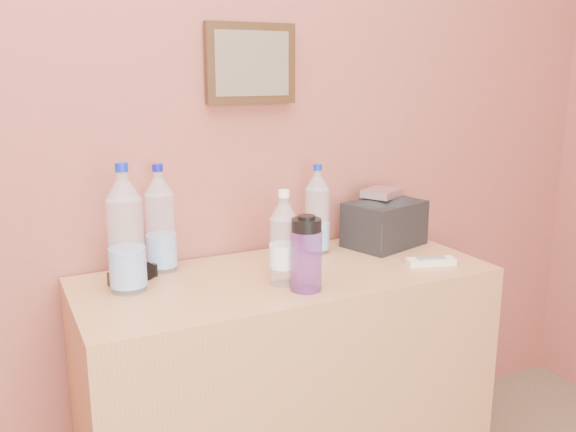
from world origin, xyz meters
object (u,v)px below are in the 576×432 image
object	(u,v)px
dresser	(287,389)
foil_packet	(382,193)
nalgene_bottle	(306,254)
pet_large_c	(317,214)
pet_small	(284,243)
sunglasses	(133,275)
pet_large_b	(160,224)
toiletry_bag	(385,221)
pet_large_a	(126,236)
ac_remote	(431,262)

from	to	relation	value
dresser	foil_packet	distance (m)	0.73
nalgene_bottle	pet_large_c	bearing A→B (deg)	56.45
pet_small	sunglasses	world-z (taller)	pet_small
pet_large_b	foil_packet	bearing A→B (deg)	-5.78
nalgene_bottle	toiletry_bag	world-z (taller)	nalgene_bottle
pet_small	nalgene_bottle	world-z (taller)	pet_small
dresser	sunglasses	distance (m)	0.61
sunglasses	foil_packet	bearing A→B (deg)	-12.39
toiletry_bag	foil_packet	world-z (taller)	foil_packet
nalgene_bottle	sunglasses	bearing A→B (deg)	145.51
dresser	pet_large_c	distance (m)	0.58
dresser	pet_large_c	xyz separation A→B (m)	(0.19, 0.15, 0.52)
pet_large_a	nalgene_bottle	distance (m)	0.50
pet_large_c	toiletry_bag	distance (m)	0.26
dresser	toiletry_bag	distance (m)	0.66
pet_large_a	toiletry_bag	world-z (taller)	pet_large_a
nalgene_bottle	toiletry_bag	size ratio (longest dim) A/B	0.83
toiletry_bag	pet_small	bearing A→B (deg)	-174.51
dresser	ac_remote	world-z (taller)	ac_remote
dresser	pet_large_b	xyz separation A→B (m)	(-0.33, 0.19, 0.54)
ac_remote	pet_small	bearing A→B (deg)	-168.43
pet_large_a	sunglasses	xyz separation A→B (m)	(0.03, 0.07, -0.14)
ac_remote	toiletry_bag	world-z (taller)	toiletry_bag
pet_large_c	foil_packet	bearing A→B (deg)	-8.04
pet_large_c	nalgene_bottle	world-z (taller)	pet_large_c
pet_large_a	pet_small	bearing A→B (deg)	-18.87
dresser	foil_packet	bearing A→B (deg)	15.66
pet_large_a	pet_small	distance (m)	0.44
ac_remote	toiletry_bag	size ratio (longest dim) A/B	0.59
pet_large_c	pet_large_b	bearing A→B (deg)	175.25
pet_large_a	toiletry_bag	distance (m)	0.90
sunglasses	dresser	bearing A→B (deg)	-28.51
pet_large_c	toiletry_bag	bearing A→B (deg)	-7.25
pet_large_a	toiletry_bag	xyz separation A→B (m)	(0.90, 0.06, -0.07)
pet_small	toiletry_bag	bearing A→B (deg)	22.35
toiletry_bag	ac_remote	bearing A→B (deg)	-105.56
pet_large_c	pet_small	size ratio (longest dim) A/B	1.09
pet_large_c	dresser	bearing A→B (deg)	-141.08
toiletry_bag	foil_packet	distance (m)	0.10
nalgene_bottle	foil_packet	world-z (taller)	nalgene_bottle
pet_small	ac_remote	size ratio (longest dim) A/B	1.81
dresser	pet_large_a	xyz separation A→B (m)	(-0.46, 0.06, 0.55)
pet_small	toiletry_bag	xyz separation A→B (m)	(0.49, 0.20, -0.03)
dresser	ac_remote	distance (m)	0.61
pet_large_b	ac_remote	bearing A→B (deg)	-22.66
dresser	nalgene_bottle	world-z (taller)	nalgene_bottle
toiletry_bag	pet_large_a	bearing A→B (deg)	166.95
pet_large_a	pet_large_b	size ratio (longest dim) A/B	1.09
pet_large_b	ac_remote	distance (m)	0.85
pet_large_b	nalgene_bottle	world-z (taller)	pet_large_b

